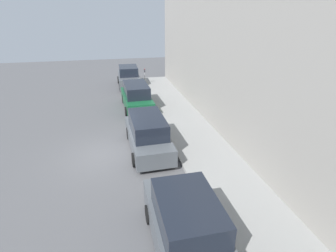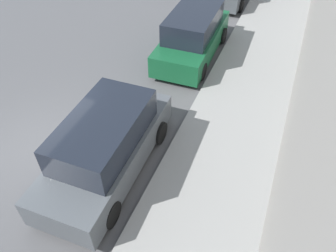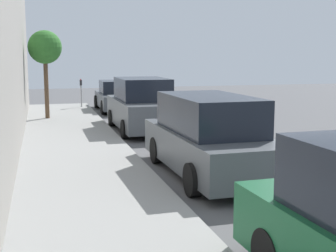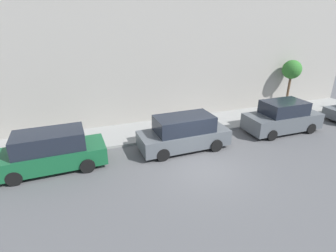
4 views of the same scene
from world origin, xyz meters
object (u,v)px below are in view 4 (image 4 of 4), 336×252
Objects in this scene: parked_minivan_third at (184,133)px; street_tree at (292,70)px; parked_suv_second at (282,117)px; parked_minivan_fourth at (51,151)px.

parked_minivan_third is 1.33× the size of street_tree.
street_tree is at bearing -45.76° from parked_suv_second.
parked_suv_second is 0.97× the size of parked_minivan_third.
parked_minivan_third is 6.68m from parked_minivan_fourth.
parked_minivan_third is at bearing 91.16° from parked_suv_second.
street_tree reaches higher than parked_minivan_third.
parked_minivan_fourth is 1.34× the size of street_tree.
parked_minivan_third is at bearing -91.47° from parked_minivan_fourth.
parked_minivan_fourth is (0.03, 13.47, -0.01)m from parked_suv_second.
parked_minivan_third is 11.09m from street_tree.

